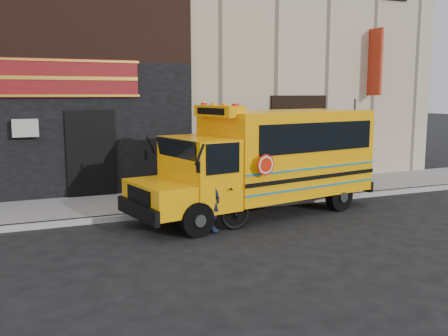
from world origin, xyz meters
name	(u,v)px	position (x,y,z in m)	size (l,w,h in m)	color
ground	(269,234)	(0.00, 0.00, 0.00)	(120.00, 120.00, 0.00)	black
curb	(226,208)	(0.00, 2.60, 0.07)	(40.00, 0.20, 0.15)	#9B9A95
sidewalk	(206,197)	(0.00, 4.10, 0.07)	(40.00, 3.00, 0.15)	#65625E
building	(149,21)	(-0.04, 10.45, 6.13)	(20.00, 10.70, 12.00)	tan
school_bus	(268,157)	(0.98, 1.97, 1.51)	(7.18, 3.45, 2.92)	black
sign_pole	(354,144)	(4.22, 2.56, 1.69)	(0.11, 0.26, 3.05)	#373E39
bicycle	(213,209)	(-1.13, 0.70, 0.56)	(0.52, 1.85, 1.11)	black
cyclist	(213,198)	(-1.12, 0.70, 0.81)	(0.59, 0.39, 1.62)	black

